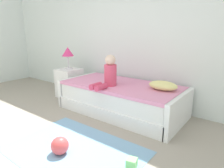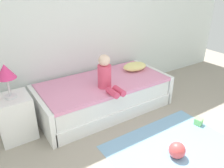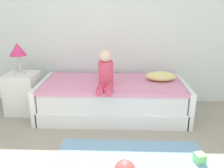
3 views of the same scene
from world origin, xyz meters
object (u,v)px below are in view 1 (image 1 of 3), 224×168
(child_figure, at_px, (109,74))
(toy_ball, at_px, (60,146))
(bed, at_px, (121,98))
(pillow, at_px, (163,85))
(nightstand, at_px, (70,83))
(table_lamp, at_px, (68,53))
(toy_block, at_px, (132,163))

(child_figure, bearing_deg, toy_ball, -78.39)
(bed, bearing_deg, toy_ball, -83.55)
(child_figure, xyz_separation_m, pillow, (0.79, 0.33, -0.14))
(nightstand, relative_size, child_figure, 1.18)
(toy_ball, bearing_deg, table_lamp, 135.81)
(table_lamp, relative_size, toy_block, 4.43)
(table_lamp, bearing_deg, bed, -1.40)
(bed, xyz_separation_m, table_lamp, (-1.35, 0.03, 0.69))
(nightstand, relative_size, toy_ball, 2.94)
(nightstand, bearing_deg, toy_ball, -44.19)
(pillow, bearing_deg, toy_ball, -109.31)
(toy_ball, bearing_deg, toy_block, 20.21)
(nightstand, height_order, pillow, pillow)
(child_figure, relative_size, toy_block, 5.03)
(bed, relative_size, nightstand, 3.52)
(pillow, xyz_separation_m, toy_ball, (-0.54, -1.54, -0.46))
(nightstand, distance_m, toy_block, 2.59)
(bed, xyz_separation_m, nightstand, (-1.35, 0.03, 0.05))
(toy_ball, xyz_separation_m, toy_block, (0.78, 0.29, -0.05))
(bed, distance_m, toy_block, 1.50)
(toy_ball, bearing_deg, bed, 96.45)
(nightstand, xyz_separation_m, toy_block, (2.29, -1.18, -0.25))
(child_figure, height_order, pillow, child_figure)
(nightstand, distance_m, table_lamp, 0.64)
(bed, height_order, table_lamp, table_lamp)
(child_figure, distance_m, toy_ball, 1.37)
(table_lamp, bearing_deg, pillow, 1.87)
(table_lamp, height_order, toy_block, table_lamp)
(bed, relative_size, toy_block, 20.79)
(bed, height_order, nightstand, nightstand)
(bed, distance_m, nightstand, 1.35)
(nightstand, distance_m, child_figure, 1.35)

